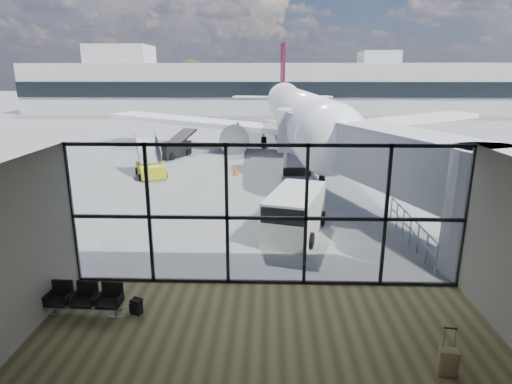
# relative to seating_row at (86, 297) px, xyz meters

# --- Properties ---
(ground) EXTENTS (220.00, 220.00, 0.00)m
(ground) POSITION_rel_seating_row_xyz_m (4.94, 41.94, -0.51)
(ground) COLOR slate
(ground) RESTS_ON ground
(lounge_shell) EXTENTS (12.02, 8.01, 4.51)m
(lounge_shell) POSITION_rel_seating_row_xyz_m (4.94, -2.86, 2.14)
(lounge_shell) COLOR brown
(lounge_shell) RESTS_ON ground
(glass_curtain_wall) EXTENTS (12.10, 0.12, 4.50)m
(glass_curtain_wall) POSITION_rel_seating_row_xyz_m (4.94, 1.94, 1.74)
(glass_curtain_wall) COLOR white
(glass_curtain_wall) RESTS_ON ground
(jet_bridge) EXTENTS (8.00, 16.50, 4.33)m
(jet_bridge) POSITION_rel_seating_row_xyz_m (9.84, 9.01, 2.25)
(jet_bridge) COLOR #AFB2B5
(jet_bridge) RESTS_ON ground
(apron_railing) EXTENTS (0.06, 5.46, 1.11)m
(apron_railing) POSITION_rel_seating_row_xyz_m (10.54, 5.44, 0.21)
(apron_railing) COLOR gray
(apron_railing) RESTS_ON ground
(far_terminal) EXTENTS (80.00, 12.20, 11.00)m
(far_terminal) POSITION_rel_seating_row_xyz_m (4.35, 63.91, 3.70)
(far_terminal) COLOR #B4B3AF
(far_terminal) RESTS_ON ground
(tree_0) EXTENTS (4.95, 4.95, 7.12)m
(tree_0) POSITION_rel_seating_row_xyz_m (-40.06, 73.94, 4.12)
(tree_0) COLOR #382619
(tree_0) RESTS_ON ground
(tree_1) EXTENTS (5.61, 5.61, 8.07)m
(tree_1) POSITION_rel_seating_row_xyz_m (-34.06, 73.94, 4.74)
(tree_1) COLOR #382619
(tree_1) RESTS_ON ground
(tree_2) EXTENTS (6.27, 6.27, 9.03)m
(tree_2) POSITION_rel_seating_row_xyz_m (-28.06, 73.94, 5.36)
(tree_2) COLOR #382619
(tree_2) RESTS_ON ground
(tree_3) EXTENTS (4.95, 4.95, 7.12)m
(tree_3) POSITION_rel_seating_row_xyz_m (-22.06, 73.94, 4.12)
(tree_3) COLOR #382619
(tree_3) RESTS_ON ground
(tree_4) EXTENTS (5.61, 5.61, 8.07)m
(tree_4) POSITION_rel_seating_row_xyz_m (-16.06, 73.94, 4.74)
(tree_4) COLOR #382619
(tree_4) RESTS_ON ground
(tree_5) EXTENTS (6.27, 6.27, 9.03)m
(tree_5) POSITION_rel_seating_row_xyz_m (-10.06, 73.94, 5.36)
(tree_5) COLOR #382619
(tree_5) RESTS_ON ground
(seating_row) EXTENTS (2.09, 0.65, 0.92)m
(seating_row) POSITION_rel_seating_row_xyz_m (0.00, 0.00, 0.00)
(seating_row) COLOR gray
(seating_row) RESTS_ON ground
(backpack) EXTENTS (0.37, 0.37, 0.46)m
(backpack) POSITION_rel_seating_row_xyz_m (1.36, 0.02, -0.29)
(backpack) COLOR black
(backpack) RESTS_ON ground
(suitcase) EXTENTS (0.44, 0.35, 1.11)m
(suitcase) POSITION_rel_seating_row_xyz_m (8.98, -2.23, -0.18)
(suitcase) COLOR #967B54
(suitcase) RESTS_ON ground
(airliner) EXTENTS (33.87, 39.24, 10.10)m
(airliner) POSITION_rel_seating_row_xyz_m (7.41, 28.97, 2.57)
(airliner) COLOR white
(airliner) RESTS_ON ground
(service_van) EXTENTS (2.88, 4.50, 1.81)m
(service_van) POSITION_rel_seating_row_xyz_m (6.07, 6.29, 0.42)
(service_van) COLOR silver
(service_van) RESTS_ON ground
(belt_loader) EXTENTS (3.10, 4.56, 2.00)m
(belt_loader) POSITION_rel_seating_row_xyz_m (-2.70, 23.23, 0.16)
(belt_loader) COLOR black
(belt_loader) RESTS_ON ground
(mobile_stairs) EXTENTS (2.64, 3.55, 2.27)m
(mobile_stairs) POSITION_rel_seating_row_xyz_m (-2.68, 16.49, 0.03)
(mobile_stairs) COLOR gold
(mobile_stairs) RESTS_ON ground
(traffic_cone_b) EXTENTS (0.44, 0.44, 0.63)m
(traffic_cone_b) POSITION_rel_seating_row_xyz_m (2.81, 16.87, -0.21)
(traffic_cone_b) COLOR #FF5F0D
(traffic_cone_b) RESTS_ON ground
(traffic_cone_c) EXTENTS (0.46, 0.46, 0.66)m
(traffic_cone_c) POSITION_rel_seating_row_xyz_m (6.21, 12.47, -0.20)
(traffic_cone_c) COLOR orange
(traffic_cone_c) RESTS_ON ground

